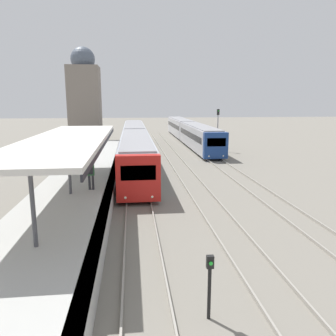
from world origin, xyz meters
name	(u,v)px	position (x,y,z in m)	size (l,w,h in m)	color
platform_canopy	(68,140)	(-3.73, 14.42, 3.98)	(4.00, 17.00, 3.14)	beige
person_on_platform	(91,173)	(-2.73, 15.14, 1.96)	(0.40, 0.40, 1.66)	#2D2D33
train_near	(135,142)	(0.00, 31.76, 1.73)	(2.60, 34.18, 3.12)	red
train_far	(188,131)	(8.13, 44.95, 1.70)	(2.50, 33.12, 3.06)	navy
signal_post_near	(210,280)	(1.72, 4.40, 1.18)	(0.20, 0.21, 1.91)	black
signal_mast_far	(218,125)	(10.09, 35.43, 3.20)	(0.28, 0.29, 5.09)	gray
distant_domed_building	(85,98)	(-7.00, 45.90, 6.47)	(4.42, 4.42, 13.58)	slate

